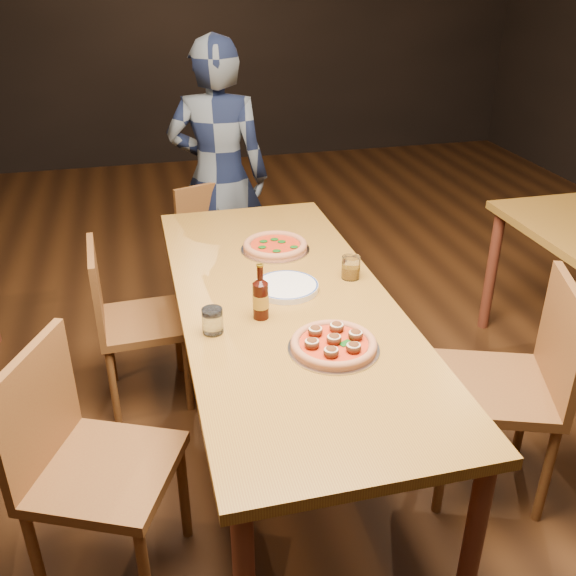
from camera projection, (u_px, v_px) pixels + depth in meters
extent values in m
plane|color=black|center=(285.00, 449.00, 2.80)|extent=(9.00, 9.00, 0.00)
plane|color=black|center=(171.00, 4.00, 5.97)|extent=(7.00, 0.00, 7.00)
cube|color=brown|center=(285.00, 303.00, 2.46)|extent=(0.80, 2.00, 0.04)
cylinder|color=#612B1B|center=(180.00, 289.00, 3.37)|extent=(0.06, 0.06, 0.71)
cylinder|color=#612B1B|center=(472.00, 550.00, 1.89)|extent=(0.06, 0.06, 0.71)
cylinder|color=#612B1B|center=(305.00, 275.00, 3.51)|extent=(0.06, 0.06, 0.71)
cylinder|color=#612B1B|center=(492.00, 271.00, 3.56)|extent=(0.06, 0.06, 0.71)
cylinder|color=#B7B7BF|center=(334.00, 348.00, 2.13)|extent=(0.31, 0.31, 0.01)
cylinder|color=#CA7854|center=(334.00, 346.00, 2.13)|extent=(0.29, 0.29, 0.02)
torus|color=#CA7854|center=(334.00, 344.00, 2.12)|extent=(0.29, 0.29, 0.03)
cylinder|color=maroon|center=(334.00, 343.00, 2.12)|extent=(0.23, 0.23, 0.00)
cylinder|color=#B7B7BF|center=(275.00, 249.00, 2.85)|extent=(0.31, 0.31, 0.01)
cylinder|color=#CA7854|center=(275.00, 247.00, 2.84)|extent=(0.28, 0.28, 0.02)
torus|color=#CA7854|center=(275.00, 245.00, 2.84)|extent=(0.29, 0.29, 0.03)
cylinder|color=maroon|center=(275.00, 245.00, 2.83)|extent=(0.22, 0.22, 0.00)
cylinder|color=white|center=(286.00, 287.00, 2.50)|extent=(0.25, 0.25, 0.02)
cylinder|color=black|center=(261.00, 301.00, 2.29)|extent=(0.06, 0.06, 0.14)
cylinder|color=black|center=(260.00, 275.00, 2.24)|extent=(0.02, 0.02, 0.07)
cylinder|color=gold|center=(261.00, 301.00, 2.29)|extent=(0.06, 0.06, 0.05)
cylinder|color=white|center=(213.00, 321.00, 2.21)|extent=(0.07, 0.07, 0.09)
cylinder|color=#8B5A0F|center=(351.00, 267.00, 2.58)|extent=(0.07, 0.07, 0.09)
imported|color=black|center=(219.00, 178.00, 3.66)|extent=(0.65, 0.52, 1.56)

